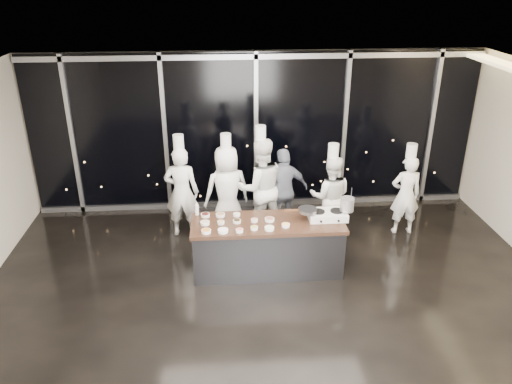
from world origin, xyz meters
TOP-DOWN VIEW (x-y plane):
  - ground at (0.00, 0.00)m, footprint 9.00×9.00m
  - room_shell at (0.18, 0.00)m, footprint 9.02×7.02m
  - window_wall at (0.00, 3.43)m, footprint 8.90×0.11m
  - demo_counter at (0.00, 0.90)m, footprint 2.46×0.86m
  - stove at (0.98, 0.95)m, footprint 0.62×0.40m
  - frying_pan at (0.64, 0.94)m, footprint 0.53×0.31m
  - stock_pot at (1.29, 0.93)m, footprint 0.22×0.22m
  - prep_bowls at (-0.51, 0.84)m, footprint 1.41×0.71m
  - squeeze_bottle at (-1.14, 1.24)m, footprint 0.07×0.07m
  - chef_far_left at (-1.45, 2.24)m, footprint 0.68×0.49m
  - chef_left at (-0.62, 2.22)m, footprint 0.96×0.75m
  - chef_center at (-0.01, 2.19)m, footprint 1.04×0.88m
  - guest at (0.43, 2.25)m, footprint 1.04×0.67m
  - chef_right at (1.26, 2.00)m, footprint 0.87×0.73m
  - chef_side at (2.68, 2.01)m, footprint 0.56×0.37m

SIDE VIEW (x-z plane):
  - ground at x=0.00m, z-range 0.00..0.00m
  - demo_counter at x=0.00m, z-range 0.00..0.90m
  - chef_side at x=2.68m, z-range -0.09..1.68m
  - chef_right at x=1.26m, z-range -0.10..1.71m
  - guest at x=0.43m, z-range 0.00..1.65m
  - chef_left at x=-0.62m, z-range -0.10..1.87m
  - chef_far_left at x=-1.45m, z-range -0.10..1.87m
  - prep_bowls at x=-0.51m, z-range 0.90..0.95m
  - chef_center at x=-0.01m, z-range -0.11..2.00m
  - stove at x=0.98m, z-range 0.89..1.03m
  - squeeze_bottle at x=-1.14m, z-range 0.89..1.13m
  - frying_pan at x=0.64m, z-range 1.04..1.09m
  - stock_pot at x=1.29m, z-range 1.04..1.26m
  - window_wall at x=0.00m, z-range 0.00..3.20m
  - room_shell at x=0.18m, z-range 0.64..3.85m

